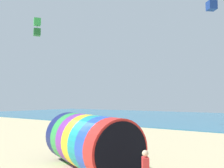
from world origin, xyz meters
The scene contains 2 objects.
giant_inflatable_tube centered at (-0.53, 0.39, 1.37)m, with size 6.59×4.84×2.74m.
kite_green_box centered at (-10.09, 4.28, 9.93)m, with size 0.79×0.79×1.64m.
Camera 1 is at (7.97, -9.42, 3.53)m, focal length 40.00 mm.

